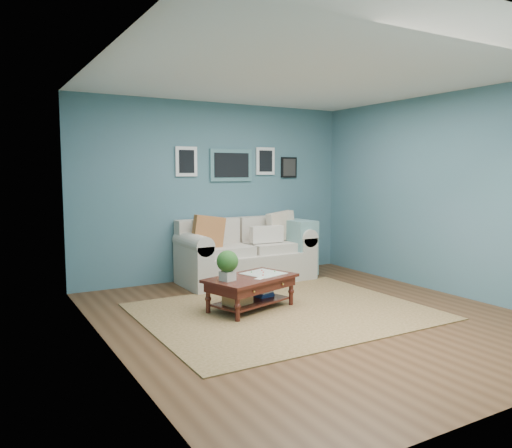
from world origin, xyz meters
TOP-DOWN VIEW (x-y plane):
  - room_shell at (0.01, 0.06)m, footprint 5.00×5.02m
  - area_rug at (-0.17, 0.31)m, footprint 3.24×2.59m
  - loveseat at (0.34, 2.03)m, footprint 2.04×0.93m
  - coffee_table at (-0.52, 0.58)m, footprint 1.21×0.92m

SIDE VIEW (x-z plane):
  - area_rug at x=-0.17m, z-range 0.00..0.01m
  - coffee_table at x=-0.52m, z-range -0.04..0.71m
  - loveseat at x=0.34m, z-range -0.10..0.95m
  - room_shell at x=0.01m, z-range 0.01..2.71m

